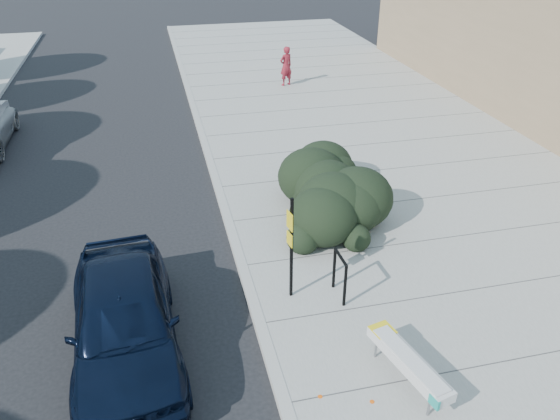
{
  "coord_description": "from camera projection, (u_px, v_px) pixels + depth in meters",
  "views": [
    {
      "loc": [
        -1.52,
        -8.02,
        7.31
      ],
      "look_at": [
        1.07,
        2.82,
        1.0
      ],
      "focal_mm": 35.0,
      "sensor_mm": 36.0,
      "label": 1
    }
  ],
  "objects": [
    {
      "name": "pedestrian",
      "position": [
        286.0,
        66.0,
        24.03
      ],
      "size": [
        0.73,
        0.61,
        1.7
      ],
      "primitive_type": "imported",
      "rotation": [
        0.0,
        0.0,
        3.53
      ],
      "color": "maroon",
      "rests_on": "sidewalk_near"
    },
    {
      "name": "bench",
      "position": [
        408.0,
        362.0,
        9.12
      ],
      "size": [
        0.8,
        1.95,
        0.57
      ],
      "rotation": [
        0.0,
        0.0,
        0.23
      ],
      "color": "gray",
      "rests_on": "sidewalk_near"
    },
    {
      "name": "sidewalk_near",
      "position": [
        413.0,
        184.0,
        16.02
      ],
      "size": [
        11.2,
        50.0,
        0.15
      ],
      "primitive_type": "cube",
      "color": "gray",
      "rests_on": "ground"
    },
    {
      "name": "sign_post",
      "position": [
        291.0,
        242.0,
        10.74
      ],
      "size": [
        0.11,
        0.26,
        2.3
      ],
      "rotation": [
        0.0,
        0.0,
        0.17
      ],
      "color": "black",
      "rests_on": "sidewalk_near"
    },
    {
      "name": "ground",
      "position": [
        261.0,
        329.0,
        10.69
      ],
      "size": [
        120.0,
        120.0,
        0.0
      ],
      "primitive_type": "plane",
      "color": "black",
      "rests_on": "ground"
    },
    {
      "name": "sedan_navy",
      "position": [
        124.0,
        319.0,
        9.76
      ],
      "size": [
        2.14,
        4.77,
        1.59
      ],
      "primitive_type": "imported",
      "rotation": [
        0.0,
        0.0,
        0.06
      ],
      "color": "black",
      "rests_on": "ground"
    },
    {
      "name": "curb_near",
      "position": [
        223.0,
        205.0,
        14.88
      ],
      "size": [
        0.22,
        50.0,
        0.17
      ],
      "primitive_type": "cube",
      "color": "#9E9E99",
      "rests_on": "ground"
    },
    {
      "name": "hedge",
      "position": [
        321.0,
        178.0,
        14.3
      ],
      "size": [
        2.28,
        4.52,
        1.69
      ],
      "primitive_type": "ellipsoid",
      "rotation": [
        0.0,
        0.0,
        -0.0
      ],
      "color": "black",
      "rests_on": "sidewalk_near"
    },
    {
      "name": "bike_rack",
      "position": [
        340.0,
        272.0,
        11.08
      ],
      "size": [
        0.08,
        0.69,
        1.0
      ],
      "rotation": [
        0.0,
        0.0,
        0.03
      ],
      "color": "black",
      "rests_on": "sidewalk_near"
    }
  ]
}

